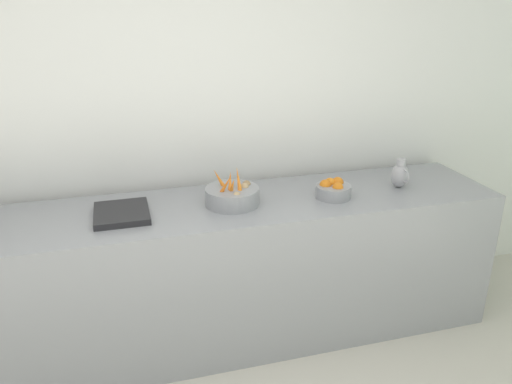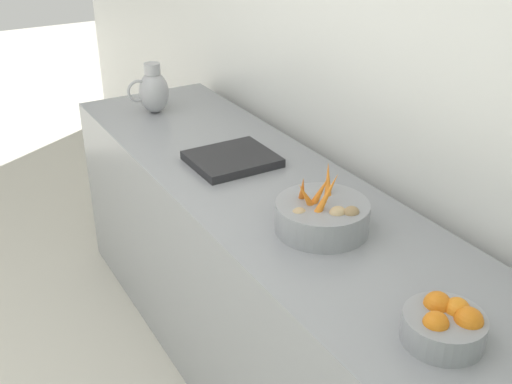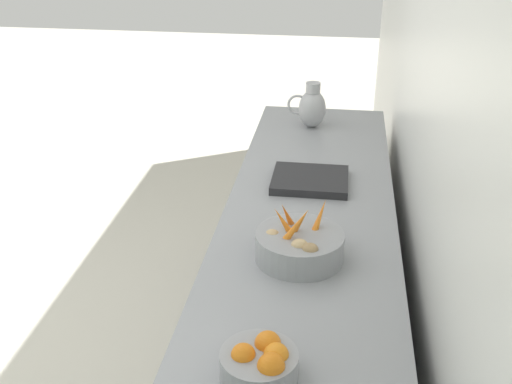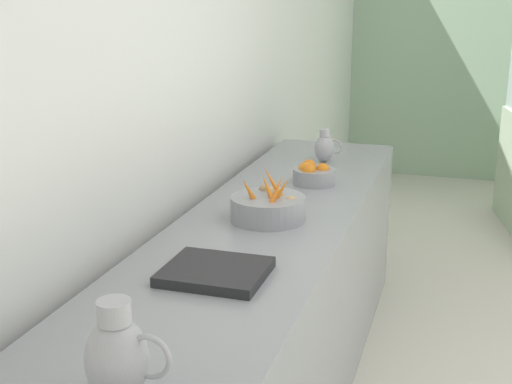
# 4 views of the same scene
# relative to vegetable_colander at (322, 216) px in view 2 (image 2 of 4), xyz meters

# --- Properties ---
(prep_counter) EXTENTS (0.71, 3.37, 0.93)m
(prep_counter) POSITION_rel_vegetable_colander_xyz_m (-0.01, -0.03, -0.52)
(prep_counter) COLOR gray
(prep_counter) RESTS_ON ground_plane
(vegetable_colander) EXTENTS (0.32, 0.32, 0.23)m
(vegetable_colander) POSITION_rel_vegetable_colander_xyz_m (0.00, 0.00, 0.00)
(vegetable_colander) COLOR gray
(vegetable_colander) RESTS_ON prep_counter
(orange_bowl) EXTENTS (0.22, 0.22, 0.11)m
(orange_bowl) POSITION_rel_vegetable_colander_xyz_m (0.06, 0.62, -0.01)
(orange_bowl) COLOR gray
(orange_bowl) RESTS_ON prep_counter
(metal_pitcher_tall) EXTENTS (0.21, 0.15, 0.25)m
(metal_pitcher_tall) POSITION_rel_vegetable_colander_xyz_m (0.04, -1.39, 0.06)
(metal_pitcher_tall) COLOR #A3A3A8
(metal_pitcher_tall) RESTS_ON prep_counter
(counter_sink_basin) EXTENTS (0.34, 0.30, 0.04)m
(counter_sink_basin) POSITION_rel_vegetable_colander_xyz_m (0.00, -0.64, -0.04)
(counter_sink_basin) COLOR #232326
(counter_sink_basin) RESTS_ON prep_counter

